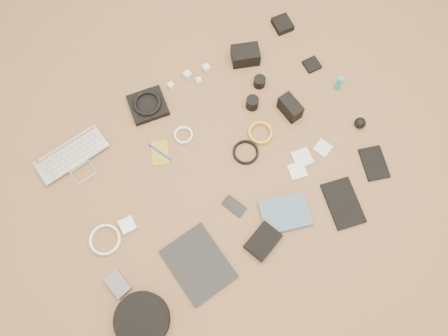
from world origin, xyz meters
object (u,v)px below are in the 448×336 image
laptop (77,163)px  tablet (198,264)px  headphone_case (142,320)px  dslr_camera (245,55)px  paperback (290,230)px  phone (234,206)px

laptop → tablet: bearing=-75.2°
tablet → headphone_case: (-0.30, -0.06, 0.02)m
dslr_camera → headphone_case: size_ratio=0.61×
paperback → headphone_case: bearing=107.6°
laptop → phone: bearing=-51.9°
tablet → paperback: size_ratio=1.35×
dslr_camera → tablet: dslr_camera is taller
laptop → dslr_camera: dslr_camera is taller
tablet → headphone_case: bearing=-169.7°
laptop → tablet: 0.71m
laptop → paperback: bearing=-54.3°
dslr_camera → tablet: 1.02m
dslr_camera → phone: size_ratio=1.29×
dslr_camera → headphone_case: 1.29m
laptop → paperback: 0.99m
laptop → phone: (0.48, -0.55, -0.01)m
phone → paperback: (0.14, -0.22, 0.01)m
laptop → tablet: size_ratio=1.17×
dslr_camera → paperback: (-0.33, -0.81, -0.03)m
phone → dslr_camera: bearing=33.8°
laptop → headphone_case: 0.75m
tablet → paperback: 0.41m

